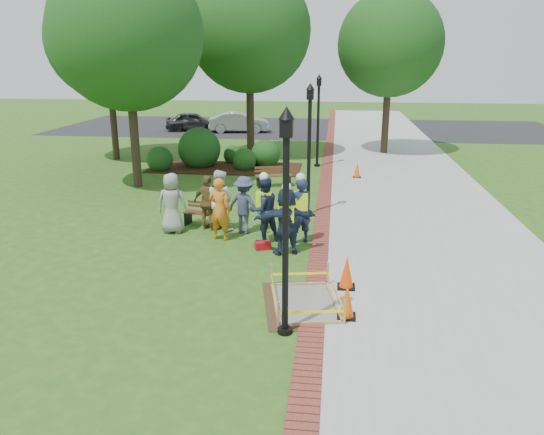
# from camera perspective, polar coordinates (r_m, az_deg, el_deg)

# --- Properties ---
(ground) EXTENTS (100.00, 100.00, 0.00)m
(ground) POSITION_cam_1_polar(r_m,az_deg,el_deg) (13.18, -2.79, -5.61)
(ground) COLOR #285116
(ground) RESTS_ON ground
(sidewalk) EXTENTS (6.00, 60.00, 0.02)m
(sidewalk) POSITION_cam_1_polar(r_m,az_deg,el_deg) (22.75, 14.06, 3.67)
(sidewalk) COLOR #9E9E99
(sidewalk) RESTS_ON ground
(brick_edging) EXTENTS (0.50, 60.00, 0.03)m
(brick_edging) POSITION_cam_1_polar(r_m,az_deg,el_deg) (22.56, 5.84, 4.01)
(brick_edging) COLOR maroon
(brick_edging) RESTS_ON ground
(mulch_bed) EXTENTS (7.00, 3.00, 0.05)m
(mulch_bed) POSITION_cam_1_polar(r_m,az_deg,el_deg) (25.03, -5.04, 5.34)
(mulch_bed) COLOR #381E0F
(mulch_bed) RESTS_ON ground
(parking_lot) EXTENTS (36.00, 12.00, 0.01)m
(parking_lot) POSITION_cam_1_polar(r_m,az_deg,el_deg) (39.36, 3.80, 9.61)
(parking_lot) COLOR black
(parking_lot) RESTS_ON ground
(wet_concrete_pad) EXTENTS (2.10, 2.58, 0.55)m
(wet_concrete_pad) POSITION_cam_1_polar(r_m,az_deg,el_deg) (11.34, 3.57, -8.23)
(wet_concrete_pad) COLOR #47331E
(wet_concrete_pad) RESTS_ON ground
(bench_near) EXTENTS (1.39, 0.71, 0.72)m
(bench_near) POSITION_cam_1_polar(r_m,az_deg,el_deg) (16.54, -7.25, -0.11)
(bench_near) COLOR brown
(bench_near) RESTS_ON ground
(bench_far) EXTENTS (1.54, 0.89, 0.79)m
(bench_far) POSITION_cam_1_polar(r_m,az_deg,el_deg) (21.41, 0.16, 4.04)
(bench_far) COLOR brown
(bench_far) RESTS_ON ground
(cone_front) EXTENTS (0.37, 0.37, 0.74)m
(cone_front) POSITION_cam_1_polar(r_m,az_deg,el_deg) (10.81, 8.06, -8.98)
(cone_front) COLOR black
(cone_front) RESTS_ON ground
(cone_back) EXTENTS (0.40, 0.40, 0.78)m
(cone_back) POSITION_cam_1_polar(r_m,az_deg,el_deg) (12.12, 8.03, -5.91)
(cone_back) COLOR black
(cone_back) RESTS_ON ground
(cone_far) EXTENTS (0.35, 0.35, 0.69)m
(cone_far) POSITION_cam_1_polar(r_m,az_deg,el_deg) (23.21, 9.14, 5.05)
(cone_far) COLOR black
(cone_far) RESTS_ON ground
(toolbox) EXTENTS (0.48, 0.38, 0.21)m
(toolbox) POSITION_cam_1_polar(r_m,az_deg,el_deg) (14.47, -1.00, -3.03)
(toolbox) COLOR #B10D18
(toolbox) RESTS_ON ground
(lamp_near) EXTENTS (0.28, 0.28, 4.26)m
(lamp_near) POSITION_cam_1_polar(r_m,az_deg,el_deg) (9.39, 1.49, 1.02)
(lamp_near) COLOR black
(lamp_near) RESTS_ON ground
(lamp_mid) EXTENTS (0.28, 0.28, 4.26)m
(lamp_mid) POSITION_cam_1_polar(r_m,az_deg,el_deg) (17.20, 4.03, 8.34)
(lamp_mid) COLOR black
(lamp_mid) RESTS_ON ground
(lamp_far) EXTENTS (0.28, 0.28, 4.26)m
(lamp_far) POSITION_cam_1_polar(r_m,az_deg,el_deg) (25.13, 5.00, 11.07)
(lamp_far) COLOR black
(lamp_far) RESTS_ON ground
(tree_left) EXTENTS (5.73, 5.73, 8.71)m
(tree_left) POSITION_cam_1_polar(r_m,az_deg,el_deg) (21.57, -15.37, 18.51)
(tree_left) COLOR #3D2D1E
(tree_left) RESTS_ON ground
(tree_back) EXTENTS (6.04, 6.04, 9.26)m
(tree_back) POSITION_cam_1_polar(r_m,az_deg,el_deg) (27.53, -2.46, 19.44)
(tree_back) COLOR #3D2D1E
(tree_back) RESTS_ON ground
(tree_right) EXTENTS (5.39, 5.39, 8.33)m
(tree_right) POSITION_cam_1_polar(r_m,az_deg,el_deg) (29.16, 12.62, 17.74)
(tree_right) COLOR #3D2D1E
(tree_right) RESTS_ON ground
(tree_far) EXTENTS (5.73, 5.73, 8.64)m
(tree_far) POSITION_cam_1_polar(r_m,az_deg,el_deg) (27.90, -17.37, 17.75)
(tree_far) COLOR #3D2D1E
(tree_far) RESTS_ON ground
(shrub_a) EXTENTS (1.20, 1.20, 1.20)m
(shrub_a) POSITION_cam_1_polar(r_m,az_deg,el_deg) (25.02, -11.90, 4.98)
(shrub_a) COLOR #134316
(shrub_a) RESTS_ON ground
(shrub_b) EXTENTS (2.00, 2.00, 2.00)m
(shrub_b) POSITION_cam_1_polar(r_m,az_deg,el_deg) (25.59, -7.75, 5.46)
(shrub_b) COLOR #134316
(shrub_b) RESTS_ON ground
(shrub_c) EXTENTS (1.08, 1.08, 1.08)m
(shrub_c) POSITION_cam_1_polar(r_m,az_deg,el_deg) (24.63, -2.96, 5.14)
(shrub_c) COLOR #134316
(shrub_c) RESTS_ON ground
(shrub_d) EXTENTS (1.38, 1.38, 1.38)m
(shrub_d) POSITION_cam_1_polar(r_m,az_deg,el_deg) (25.39, -0.70, 5.52)
(shrub_d) COLOR #134316
(shrub_d) RESTS_ON ground
(shrub_e) EXTENTS (0.95, 0.95, 0.95)m
(shrub_e) POSITION_cam_1_polar(r_m,az_deg,el_deg) (26.22, -4.17, 5.85)
(shrub_e) COLOR #134316
(shrub_e) RESTS_ON ground
(casual_person_a) EXTENTS (0.58, 0.38, 1.80)m
(casual_person_a) POSITION_cam_1_polar(r_m,az_deg,el_deg) (15.90, -10.71, 1.53)
(casual_person_a) COLOR gray
(casual_person_a) RESTS_ON ground
(casual_person_b) EXTENTS (0.65, 0.51, 1.81)m
(casual_person_b) POSITION_cam_1_polar(r_m,az_deg,el_deg) (15.05, -5.65, 0.89)
(casual_person_b) COLOR orange
(casual_person_b) RESTS_ON ground
(casual_person_c) EXTENTS (0.69, 0.58, 1.83)m
(casual_person_c) POSITION_cam_1_polar(r_m,az_deg,el_deg) (15.96, -5.67, 1.87)
(casual_person_c) COLOR silver
(casual_person_c) RESTS_ON ground
(casual_person_d) EXTENTS (0.61, 0.49, 1.66)m
(casual_person_d) POSITION_cam_1_polar(r_m,az_deg,el_deg) (16.01, -6.90, 1.56)
(casual_person_d) COLOR brown
(casual_person_d) RESTS_ON ground
(casual_person_e) EXTENTS (0.63, 0.50, 1.71)m
(casual_person_e) POSITION_cam_1_polar(r_m,az_deg,el_deg) (15.59, -3.00, 1.34)
(casual_person_e) COLOR #363B5F
(casual_person_e) RESTS_ON ground
(hivis_worker_a) EXTENTS (0.66, 0.53, 1.96)m
(hivis_worker_a) POSITION_cam_1_polar(r_m,az_deg,el_deg) (13.90, 1.54, -0.14)
(hivis_worker_a) COLOR #151B38
(hivis_worker_a) RESTS_ON ground
(hivis_worker_b) EXTENTS (0.71, 0.62, 2.01)m
(hivis_worker_b) POSITION_cam_1_polar(r_m,az_deg,el_deg) (14.73, 3.03, 0.94)
(hivis_worker_b) COLOR #1B2948
(hivis_worker_b) RESTS_ON ground
(hivis_worker_c) EXTENTS (0.70, 0.65, 2.00)m
(hivis_worker_c) POSITION_cam_1_polar(r_m,az_deg,el_deg) (14.81, -0.88, 1.04)
(hivis_worker_c) COLOR #181B40
(hivis_worker_c) RESTS_ON ground
(parked_car_a) EXTENTS (2.83, 4.65, 1.41)m
(parked_car_a) POSITION_cam_1_polar(r_m,az_deg,el_deg) (38.14, -8.43, 9.23)
(parked_car_a) COLOR #272729
(parked_car_a) RESTS_ON ground
(parked_car_b) EXTENTS (2.58, 4.75, 1.47)m
(parked_car_b) POSITION_cam_1_polar(r_m,az_deg,el_deg) (37.02, -3.53, 9.14)
(parked_car_b) COLOR #97969B
(parked_car_b) RESTS_ON ground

